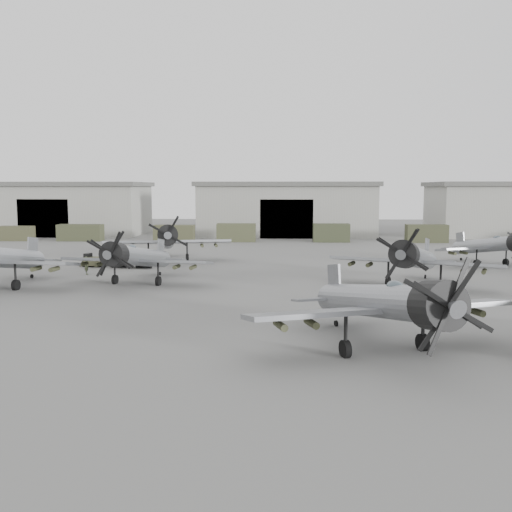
{
  "coord_description": "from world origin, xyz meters",
  "views": [
    {
      "loc": [
        -0.59,
        -32.2,
        7.75
      ],
      "look_at": [
        -2.64,
        11.54,
        2.5
      ],
      "focal_mm": 40.0,
      "sensor_mm": 36.0,
      "label": 1
    }
  ],
  "objects_px": {
    "aircraft_far_0": "(168,239)",
    "aircraft_mid_1": "(135,257)",
    "aircraft_mid_2": "(414,258)",
    "tug_trailer": "(108,262)",
    "aircraft_far_1": "(493,245)",
    "aircraft_near_1": "(387,303)",
    "ground_crew": "(87,266)"
  },
  "relations": [
    {
      "from": "aircraft_far_0",
      "to": "aircraft_mid_1",
      "type": "bearing_deg",
      "value": -100.59
    },
    {
      "from": "aircraft_mid_1",
      "to": "aircraft_mid_2",
      "type": "xyz_separation_m",
      "value": [
        21.88,
        -0.67,
        0.15
      ]
    },
    {
      "from": "aircraft_mid_2",
      "to": "tug_trailer",
      "type": "distance_m",
      "value": 29.35
    },
    {
      "from": "aircraft_mid_1",
      "to": "aircraft_far_0",
      "type": "bearing_deg",
      "value": 100.35
    },
    {
      "from": "aircraft_far_0",
      "to": "aircraft_far_1",
      "type": "xyz_separation_m",
      "value": [
        32.85,
        -1.88,
        -0.33
      ]
    },
    {
      "from": "aircraft_far_1",
      "to": "tug_trailer",
      "type": "relative_size",
      "value": 1.67
    },
    {
      "from": "aircraft_near_1",
      "to": "aircraft_far_1",
      "type": "relative_size",
      "value": 1.16
    },
    {
      "from": "aircraft_far_0",
      "to": "tug_trailer",
      "type": "distance_m",
      "value": 6.93
    },
    {
      "from": "aircraft_mid_1",
      "to": "aircraft_far_0",
      "type": "distance_m",
      "value": 14.35
    },
    {
      "from": "aircraft_near_1",
      "to": "ground_crew",
      "type": "height_order",
      "value": "aircraft_near_1"
    },
    {
      "from": "aircraft_far_1",
      "to": "aircraft_mid_1",
      "type": "bearing_deg",
      "value": -178.11
    },
    {
      "from": "aircraft_far_0",
      "to": "aircraft_near_1",
      "type": "bearing_deg",
      "value": -74.44
    },
    {
      "from": "aircraft_far_1",
      "to": "ground_crew",
      "type": "height_order",
      "value": "aircraft_far_1"
    },
    {
      "from": "aircraft_mid_1",
      "to": "aircraft_far_1",
      "type": "relative_size",
      "value": 1.08
    },
    {
      "from": "aircraft_mid_1",
      "to": "aircraft_mid_2",
      "type": "bearing_deg",
      "value": 7.45
    },
    {
      "from": "tug_trailer",
      "to": "ground_crew",
      "type": "xyz_separation_m",
      "value": [
        -0.44,
        -4.77,
        0.3
      ]
    },
    {
      "from": "aircraft_far_1",
      "to": "tug_trailer",
      "type": "height_order",
      "value": "aircraft_far_1"
    },
    {
      "from": "aircraft_near_1",
      "to": "aircraft_far_0",
      "type": "relative_size",
      "value": 0.99
    },
    {
      "from": "aircraft_near_1",
      "to": "aircraft_mid_1",
      "type": "relative_size",
      "value": 1.07
    },
    {
      "from": "aircraft_mid_2",
      "to": "aircraft_far_1",
      "type": "xyz_separation_m",
      "value": [
        10.68,
        13.13,
        -0.3
      ]
    },
    {
      "from": "ground_crew",
      "to": "aircraft_mid_1",
      "type": "bearing_deg",
      "value": -155.12
    },
    {
      "from": "aircraft_far_0",
      "to": "aircraft_far_1",
      "type": "height_order",
      "value": "aircraft_far_0"
    },
    {
      "from": "ground_crew",
      "to": "aircraft_far_0",
      "type": "bearing_deg",
      "value": -54.32
    },
    {
      "from": "aircraft_far_0",
      "to": "tug_trailer",
      "type": "height_order",
      "value": "aircraft_far_0"
    },
    {
      "from": "aircraft_mid_2",
      "to": "tug_trailer",
      "type": "height_order",
      "value": "aircraft_mid_2"
    },
    {
      "from": "aircraft_mid_1",
      "to": "aircraft_far_0",
      "type": "height_order",
      "value": "aircraft_far_0"
    },
    {
      "from": "aircraft_mid_1",
      "to": "tug_trailer",
      "type": "relative_size",
      "value": 1.81
    },
    {
      "from": "aircraft_mid_2",
      "to": "aircraft_far_1",
      "type": "bearing_deg",
      "value": 73.87
    },
    {
      "from": "aircraft_mid_1",
      "to": "aircraft_far_1",
      "type": "xyz_separation_m",
      "value": [
        32.56,
        12.46,
        -0.15
      ]
    },
    {
      "from": "aircraft_mid_1",
      "to": "tug_trailer",
      "type": "height_order",
      "value": "aircraft_mid_1"
    },
    {
      "from": "aircraft_mid_2",
      "to": "aircraft_far_0",
      "type": "height_order",
      "value": "aircraft_far_0"
    },
    {
      "from": "aircraft_mid_1",
      "to": "aircraft_near_1",
      "type": "bearing_deg",
      "value": -38.75
    }
  ]
}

